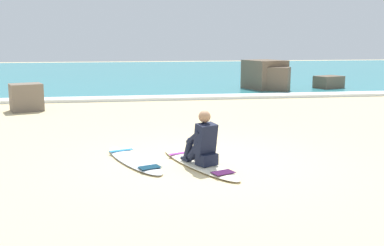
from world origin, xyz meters
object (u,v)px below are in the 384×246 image
Objects in this scene: surfboard_spare_near at (134,160)px; shoreline_rock at (26,97)px; surfboard_main at (199,163)px; surfer_seated at (203,143)px.

surfboard_spare_near is 7.36m from shoreline_rock.
surfboard_spare_near is at bearing 158.64° from surfboard_main.
shoreline_rock is (-4.34, 7.23, -0.01)m from surfer_seated.
surfer_seated is (0.04, -0.15, 0.40)m from surfboard_main.
surfboard_main is 1.08× the size of surfboard_spare_near.
surfer_seated reaches higher than surfboard_main.
surfboard_main is at bearing -21.36° from surfboard_spare_near.
surfer_seated reaches higher than shoreline_rock.
surfboard_main is 1.23m from surfboard_spare_near.
surfer_seated is 0.41× the size of surfboard_spare_near.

